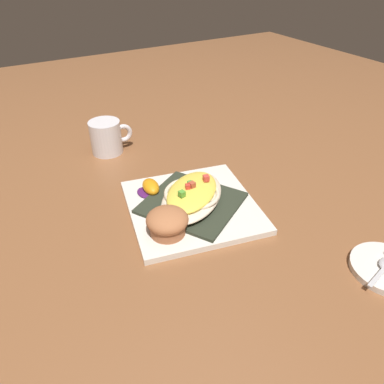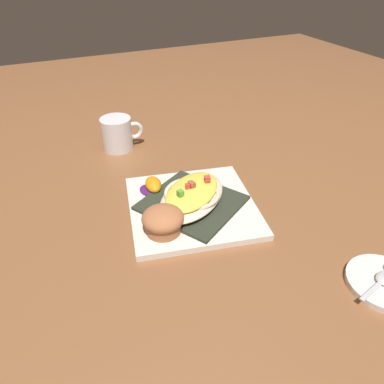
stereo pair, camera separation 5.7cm
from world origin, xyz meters
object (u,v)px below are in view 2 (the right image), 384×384
(orange_garnish, at_px, (153,185))
(gratin_dish, at_px, (192,194))
(coffee_mug, at_px, (118,135))
(square_plate, at_px, (192,206))
(muffin, at_px, (163,220))
(creamer_saucer, at_px, (384,283))
(spoon, at_px, (384,279))

(orange_garnish, bearing_deg, gratin_dish, 124.27)
(gratin_dish, relative_size, coffee_mug, 1.93)
(square_plate, bearing_deg, muffin, 33.10)
(creamer_saucer, bearing_deg, spoon, 13.28)
(gratin_dish, distance_m, creamer_saucer, 0.37)
(orange_garnish, bearing_deg, muffin, 78.90)
(gratin_dish, distance_m, orange_garnish, 0.10)
(square_plate, xyz_separation_m, spoon, (-0.19, 0.31, 0.01))
(muffin, bearing_deg, creamer_saucer, 137.54)
(square_plate, relative_size, gratin_dish, 1.19)
(gratin_dish, bearing_deg, coffee_mug, -78.30)
(gratin_dish, distance_m, spoon, 0.37)
(square_plate, distance_m, gratin_dish, 0.03)
(square_plate, bearing_deg, orange_garnish, -55.73)
(orange_garnish, xyz_separation_m, spoon, (-0.25, 0.39, -0.01))
(creamer_saucer, bearing_deg, gratin_dish, -57.53)
(muffin, xyz_separation_m, spoon, (-0.28, 0.26, -0.02))
(square_plate, relative_size, orange_garnish, 4.20)
(gratin_dish, xyz_separation_m, spoon, (-0.19, 0.31, -0.02))
(square_plate, xyz_separation_m, creamer_saucer, (-0.20, 0.31, -0.00))
(gratin_dish, height_order, muffin, gratin_dish)
(orange_garnish, height_order, coffee_mug, coffee_mug)
(gratin_dish, height_order, coffee_mug, coffee_mug)
(coffee_mug, bearing_deg, spoon, 112.35)
(gratin_dish, relative_size, creamer_saucer, 1.80)
(muffin, relative_size, orange_garnish, 1.29)
(coffee_mug, relative_size, creamer_saucer, 0.94)
(spoon, bearing_deg, gratin_dish, -58.07)
(spoon, bearing_deg, square_plate, -58.07)
(square_plate, relative_size, muffin, 3.26)
(square_plate, relative_size, spoon, 2.83)
(gratin_dish, relative_size, spoon, 2.38)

